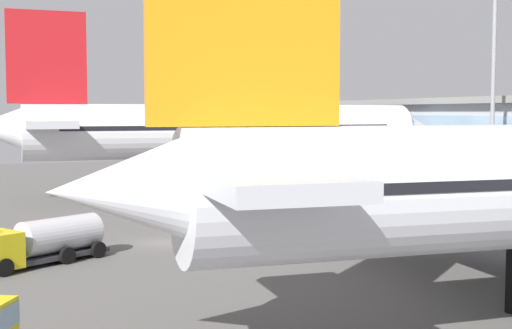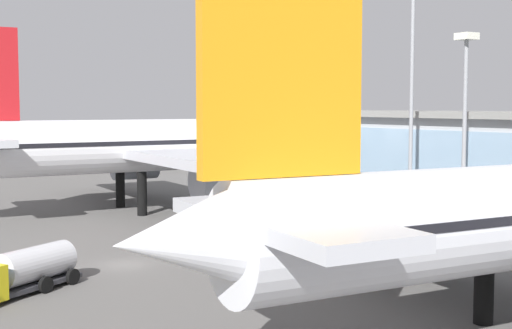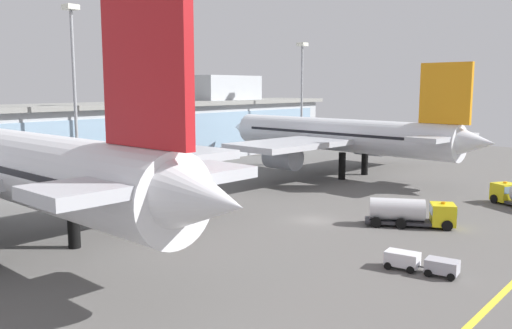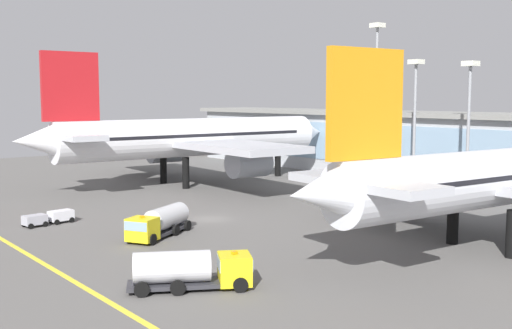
{
  "view_description": "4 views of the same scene",
  "coord_description": "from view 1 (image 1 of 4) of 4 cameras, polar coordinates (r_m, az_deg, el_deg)",
  "views": [
    {
      "loc": [
        51.56,
        -13.19,
        9.81
      ],
      "look_at": [
        -3.48,
        9.06,
        5.41
      ],
      "focal_mm": 49.74,
      "sensor_mm": 36.0,
      "label": 1
    },
    {
      "loc": [
        50.74,
        -19.97,
        12.17
      ],
      "look_at": [
        -5.41,
        15.28,
        6.72
      ],
      "focal_mm": 49.48,
      "sensor_mm": 36.0,
      "label": 2
    },
    {
      "loc": [
        -47.65,
        -32.06,
        14.42
      ],
      "look_at": [
        1.53,
        9.54,
        5.1
      ],
      "focal_mm": 37.73,
      "sensor_mm": 36.0,
      "label": 3
    },
    {
      "loc": [
        58.8,
        -39.85,
        14.01
      ],
      "look_at": [
        -8.95,
        14.06,
        4.66
      ],
      "focal_mm": 43.54,
      "sensor_mm": 36.0,
      "label": 4
    }
  ],
  "objects": [
    {
      "name": "airliner_near_left",
      "position": [
        82.2,
        -2.5,
        2.61
      ],
      "size": [
        46.97,
        55.91,
        20.47
      ],
      "rotation": [
        0.0,
        0.0,
        1.53
      ],
      "color": "black",
      "rests_on": "ground"
    },
    {
      "name": "ground_plane",
      "position": [
        54.12,
        -7.58,
        -6.25
      ],
      "size": [
        180.0,
        180.0,
        0.0
      ],
      "primitive_type": "plane",
      "color": "#5B5956"
    },
    {
      "name": "apron_light_mast_east",
      "position": [
        76.29,
        18.6,
        9.06
      ],
      "size": [
        1.8,
        1.8,
        25.55
      ],
      "color": "gray",
      "rests_on": "ground"
    },
    {
      "name": "baggage_tug_near",
      "position": [
        47.86,
        -17.1,
        -5.94
      ],
      "size": [
        6.58,
        9.07,
        2.9
      ],
      "rotation": [
        0.0,
        0.0,
        5.23
      ],
      "color": "black",
      "rests_on": "ground"
    }
  ]
}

